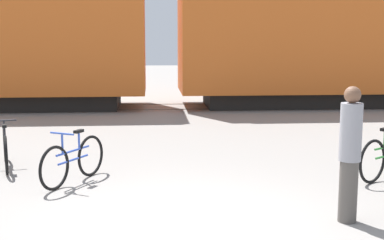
{
  "coord_description": "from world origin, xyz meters",
  "views": [
    {
      "loc": [
        -0.39,
        -6.77,
        2.44
      ],
      "look_at": [
        0.26,
        1.83,
        1.1
      ],
      "focal_mm": 50.0,
      "sensor_mm": 36.0,
      "label": 1
    }
  ],
  "objects": [
    {
      "name": "ground_plane",
      "position": [
        0.0,
        0.0,
        0.0
      ],
      "size": [
        80.0,
        80.0,
        0.0
      ],
      "primitive_type": "plane",
      "color": "gray"
    },
    {
      "name": "freight_train",
      "position": [
        0.0,
        11.99,
        3.05
      ],
      "size": [
        24.51,
        3.17,
        5.81
      ],
      "color": "black",
      "rests_on": "ground_plane"
    },
    {
      "name": "rail_near",
      "position": [
        0.0,
        11.27,
        0.01
      ],
      "size": [
        36.51,
        0.07,
        0.01
      ],
      "primitive_type": "cube",
      "color": "#4C4238",
      "rests_on": "ground_plane"
    },
    {
      "name": "rail_far",
      "position": [
        0.0,
        12.71,
        0.01
      ],
      "size": [
        36.51,
        0.07,
        0.01
      ],
      "primitive_type": "cube",
      "color": "#4C4238",
      "rests_on": "ground_plane"
    },
    {
      "name": "bicycle_black",
      "position": [
        -3.14,
        3.28,
        0.38
      ],
      "size": [
        0.56,
        1.66,
        0.88
      ],
      "color": "black",
      "rests_on": "ground_plane"
    },
    {
      "name": "bicycle_blue",
      "position": [
        -1.72,
        2.14,
        0.39
      ],
      "size": [
        0.88,
        1.53,
        0.91
      ],
      "color": "black",
      "rests_on": "ground_plane"
    },
    {
      "name": "person_in_grey",
      "position": [
        2.19,
        -0.09,
        0.94
      ],
      "size": [
        0.29,
        0.29,
        1.82
      ],
      "rotation": [
        0.0,
        0.0,
        0.67
      ],
      "color": "#514C47",
      "rests_on": "ground_plane"
    }
  ]
}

